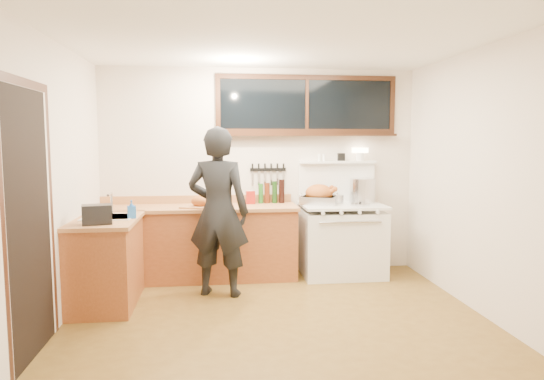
{
  "coord_description": "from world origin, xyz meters",
  "views": [
    {
      "loc": [
        -0.56,
        -4.44,
        1.71
      ],
      "look_at": [
        0.05,
        0.85,
        1.15
      ],
      "focal_mm": 32.0,
      "sensor_mm": 36.0,
      "label": 1
    }
  ],
  "objects": [
    {
      "name": "bottle_cluster",
      "position": [
        0.15,
        1.63,
        1.04
      ],
      "size": [
        0.33,
        0.07,
        0.3
      ],
      "color": "black",
      "rests_on": "counter_back"
    },
    {
      "name": "pot_lid",
      "position": [
        1.2,
        1.31,
        0.91
      ],
      "size": [
        0.3,
        0.3,
        0.04
      ],
      "color": "silver",
      "rests_on": "vintage_stove"
    },
    {
      "name": "left_doorway",
      "position": [
        -1.99,
        -0.55,
        1.09
      ],
      "size": [
        0.02,
        1.04,
        2.17
      ],
      "color": "black",
      "rests_on": "ground"
    },
    {
      "name": "counter_left",
      "position": [
        -1.7,
        0.62,
        0.45
      ],
      "size": [
        0.64,
        1.09,
        0.9
      ],
      "color": "brown",
      "rests_on": "ground"
    },
    {
      "name": "man",
      "position": [
        -0.54,
        0.81,
        0.92
      ],
      "size": [
        0.77,
        0.61,
        1.85
      ],
      "color": "black",
      "rests_on": "ground"
    },
    {
      "name": "saucepan",
      "position": [
        0.97,
        1.52,
        0.96
      ],
      "size": [
        0.17,
        0.28,
        0.11
      ],
      "color": "silver",
      "rests_on": "vintage_stove"
    },
    {
      "name": "knife_strip",
      "position": [
        0.1,
        1.73,
        1.31
      ],
      "size": [
        0.46,
        0.03,
        0.28
      ],
      "color": "black",
      "rests_on": "room_shell"
    },
    {
      "name": "soap_bottle",
      "position": [
        -1.43,
        0.62,
        0.99
      ],
      "size": [
        0.1,
        0.1,
        0.19
      ],
      "color": "blue",
      "rests_on": "counter_left"
    },
    {
      "name": "stockpot",
      "position": [
        1.3,
        1.56,
        1.06
      ],
      "size": [
        0.39,
        0.39,
        0.31
      ],
      "color": "silver",
      "rests_on": "vintage_stove"
    },
    {
      "name": "vintage_stove",
      "position": [
        1.0,
        1.41,
        0.47
      ],
      "size": [
        1.02,
        0.74,
        1.6
      ],
      "color": "white",
      "rests_on": "ground"
    },
    {
      "name": "toaster",
      "position": [
        -1.7,
        0.3,
        0.99
      ],
      "size": [
        0.31,
        0.25,
        0.19
      ],
      "color": "black",
      "rests_on": "counter_left"
    },
    {
      "name": "cutting_board",
      "position": [
        -0.75,
        1.32,
        0.95
      ],
      "size": [
        0.5,
        0.43,
        0.14
      ],
      "color": "#A97143",
      "rests_on": "counter_back"
    },
    {
      "name": "counter_back",
      "position": [
        -0.8,
        1.45,
        0.45
      ],
      "size": [
        2.44,
        0.64,
        1.0
      ],
      "color": "brown",
      "rests_on": "ground"
    },
    {
      "name": "ground_plane",
      "position": [
        0.0,
        0.0,
        -0.01
      ],
      "size": [
        4.0,
        3.5,
        0.02
      ],
      "primitive_type": "cube",
      "color": "brown"
    },
    {
      "name": "roast_turkey",
      "position": [
        0.72,
        1.47,
        1.0
      ],
      "size": [
        0.53,
        0.47,
        0.25
      ],
      "color": "silver",
      "rests_on": "vintage_stove"
    },
    {
      "name": "coffee_tin",
      "position": [
        -0.14,
        1.59,
        0.98
      ],
      "size": [
        0.12,
        0.1,
        0.16
      ],
      "color": "maroon",
      "rests_on": "counter_back"
    },
    {
      "name": "back_window",
      "position": [
        0.6,
        1.72,
        2.06
      ],
      "size": [
        2.32,
        0.13,
        0.77
      ],
      "color": "black",
      "rests_on": "room_shell"
    },
    {
      "name": "pitcher",
      "position": [
        -0.13,
        1.65,
        0.98
      ],
      "size": [
        0.1,
        0.1,
        0.16
      ],
      "color": "white",
      "rests_on": "counter_back"
    },
    {
      "name": "sink_unit",
      "position": [
        -1.68,
        0.7,
        0.85
      ],
      "size": [
        0.5,
        0.45,
        0.37
      ],
      "color": "white",
      "rests_on": "counter_left"
    },
    {
      "name": "room_shell",
      "position": [
        0.0,
        0.0,
        1.65
      ],
      "size": [
        4.1,
        3.6,
        2.65
      ],
      "color": "beige",
      "rests_on": "ground"
    }
  ]
}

